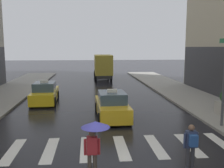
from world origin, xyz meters
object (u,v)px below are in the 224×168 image
Objects in this scene: pedestrian_with_umbrella at (94,134)px; pedestrian_with_backpack at (191,143)px; taxi_second at (45,93)px; box_truck at (103,66)px; taxi_lead at (112,106)px.

pedestrian_with_umbrella is 1.18× the size of pedestrian_with_backpack.
taxi_second is 15.23m from box_truck.
taxi_second is 12.69m from pedestrian_with_umbrella.
pedestrian_with_backpack is (7.09, -11.91, 0.25)m from taxi_second.
taxi_lead is 7.40m from pedestrian_with_backpack.
box_truck is (0.52, 19.03, 1.13)m from taxi_lead.
box_truck is 4.57× the size of pedestrian_with_backpack.
taxi_lead is 7.43m from pedestrian_with_umbrella.
taxi_lead is 6.90m from taxi_second.
taxi_lead is at bearing -44.66° from taxi_second.
pedestrian_with_umbrella is (-1.27, -7.28, 0.79)m from taxi_lead.
taxi_second reaches higher than pedestrian_with_backpack.
taxi_second is 2.78× the size of pedestrian_with_backpack.
taxi_lead is 1.00× the size of taxi_second.
pedestrian_with_umbrella is at bearing -99.86° from taxi_lead.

